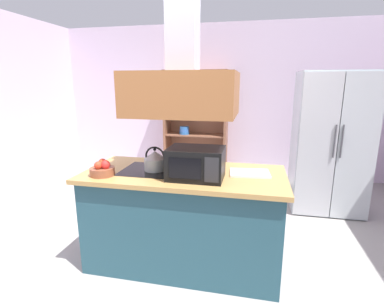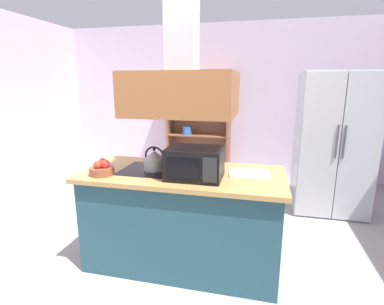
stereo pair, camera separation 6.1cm
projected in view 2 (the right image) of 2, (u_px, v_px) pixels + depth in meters
The scene contains 10 objects.
ground_plane at pixel (178, 262), 2.81m from camera, with size 7.80×7.80×0.00m, color gray.
wall_back at pixel (223, 102), 5.34m from camera, with size 6.00×0.12×2.70m, color silver.
kitchen_island at pixel (183, 218), 2.72m from camera, with size 1.80×0.84×0.90m.
range_hood at pixel (182, 79), 2.43m from camera, with size 0.90×0.70×1.29m.
refrigerator at pixel (333, 143), 3.81m from camera, with size 0.90×0.77×1.83m.
dish_cabinet at pixel (199, 130), 5.34m from camera, with size 1.13×0.40×1.90m.
kettle at pixel (154, 160), 2.66m from camera, with size 0.20×0.20×0.22m.
cutting_board at pixel (249, 173), 2.55m from camera, with size 0.34×0.24×0.02m, color white.
microwave at pixel (195, 163), 2.43m from camera, with size 0.46×0.35×0.26m.
fruit_bowl at pixel (102, 169), 2.53m from camera, with size 0.21×0.21×0.14m.
Camera 2 is at (0.70, -2.39, 1.68)m, focal length 27.27 mm.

